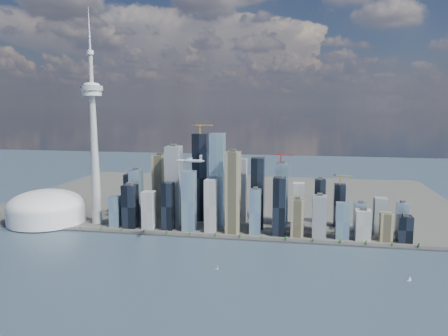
% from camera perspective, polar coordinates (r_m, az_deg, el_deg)
% --- Properties ---
extents(ground, '(4000.00, 4000.00, 0.00)m').
position_cam_1_polar(ground, '(829.51, -6.84, -14.01)').
color(ground, '#324557').
rests_on(ground, ground).
extents(seawall, '(1100.00, 22.00, 4.00)m').
position_cam_1_polar(seawall, '(1056.12, -2.79, -8.90)').
color(seawall, '#383838').
rests_on(seawall, ground).
extents(land, '(1400.00, 900.00, 3.00)m').
position_cam_1_polar(land, '(1483.96, 1.17, -3.87)').
color(land, '#4C4C47').
rests_on(land, ground).
extents(shoreline_trees, '(960.53, 7.20, 8.80)m').
position_cam_1_polar(shoreline_trees, '(1054.14, -2.80, -8.55)').
color(shoreline_trees, '#3F2D1E').
rests_on(shoreline_trees, seawall).
extents(skyscraper_cluster, '(736.00, 142.00, 261.06)m').
position_cam_1_polar(skyscraper_cluster, '(1107.42, 1.21, -3.85)').
color(skyscraper_cluster, black).
rests_on(skyscraper_cluster, land).
extents(needle_tower, '(56.00, 56.00, 550.50)m').
position_cam_1_polar(needle_tower, '(1172.39, -16.66, 4.13)').
color(needle_tower, '#A9AAA4').
rests_on(needle_tower, land).
extents(dome_stadium, '(200.00, 200.00, 86.00)m').
position_cam_1_polar(dome_stadium, '(1261.49, -22.19, -4.90)').
color(dome_stadium, white).
rests_on(dome_stadium, land).
extents(airplane, '(61.28, 54.18, 14.94)m').
position_cam_1_polar(airplane, '(917.09, -4.45, 0.99)').
color(airplane, silver).
rests_on(airplane, ground).
extents(sailboat_west, '(7.50, 3.84, 10.46)m').
position_cam_1_polar(sailboat_west, '(858.64, -0.86, -12.91)').
color(sailboat_west, white).
rests_on(sailboat_west, ground).
extents(sailboat_east, '(7.44, 2.89, 10.27)m').
position_cam_1_polar(sailboat_east, '(873.93, 23.08, -13.22)').
color(sailboat_east, white).
rests_on(sailboat_east, ground).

